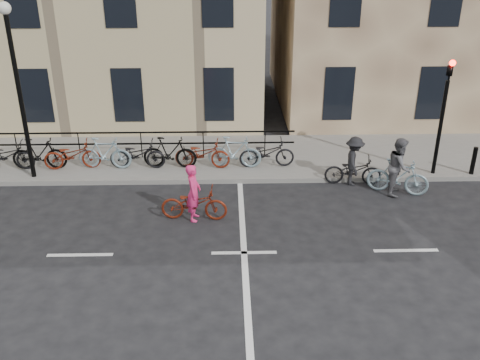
{
  "coord_description": "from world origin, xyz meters",
  "views": [
    {
      "loc": [
        -0.38,
        -11.14,
        7.1
      ],
      "look_at": [
        -0.05,
        1.89,
        1.1
      ],
      "focal_mm": 40.0,
      "sensor_mm": 36.0,
      "label": 1
    }
  ],
  "objects_px": {
    "cyclist_grey": "(399,171)",
    "traffic_light": "(444,103)",
    "lamp_post": "(16,71)",
    "cyclist_dark": "(353,166)",
    "cyclist_pink": "(194,201)"
  },
  "relations": [
    {
      "from": "lamp_post",
      "to": "cyclist_dark",
      "type": "height_order",
      "value": "lamp_post"
    },
    {
      "from": "cyclist_grey",
      "to": "lamp_post",
      "type": "bearing_deg",
      "value": 104.55
    },
    {
      "from": "traffic_light",
      "to": "cyclist_pink",
      "type": "distance_m",
      "value": 8.16
    },
    {
      "from": "cyclist_grey",
      "to": "traffic_light",
      "type": "bearing_deg",
      "value": -33.02
    },
    {
      "from": "cyclist_grey",
      "to": "cyclist_dark",
      "type": "height_order",
      "value": "cyclist_grey"
    },
    {
      "from": "traffic_light",
      "to": "cyclist_grey",
      "type": "relative_size",
      "value": 2.08
    },
    {
      "from": "traffic_light",
      "to": "cyclist_dark",
      "type": "bearing_deg",
      "value": -170.74
    },
    {
      "from": "traffic_light",
      "to": "cyclist_dark",
      "type": "distance_m",
      "value": 3.3
    },
    {
      "from": "cyclist_pink",
      "to": "cyclist_grey",
      "type": "xyz_separation_m",
      "value": [
        5.99,
        1.47,
        0.15
      ]
    },
    {
      "from": "cyclist_dark",
      "to": "cyclist_grey",
      "type": "bearing_deg",
      "value": -113.45
    },
    {
      "from": "cyclist_pink",
      "to": "traffic_light",
      "type": "bearing_deg",
      "value": -65.96
    },
    {
      "from": "traffic_light",
      "to": "lamp_post",
      "type": "height_order",
      "value": "lamp_post"
    },
    {
      "from": "lamp_post",
      "to": "traffic_light",
      "type": "bearing_deg",
      "value": -0.27
    },
    {
      "from": "lamp_post",
      "to": "cyclist_dark",
      "type": "xyz_separation_m",
      "value": [
        10.0,
        -0.5,
        -2.88
      ]
    },
    {
      "from": "lamp_post",
      "to": "cyclist_grey",
      "type": "relative_size",
      "value": 2.82
    }
  ]
}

